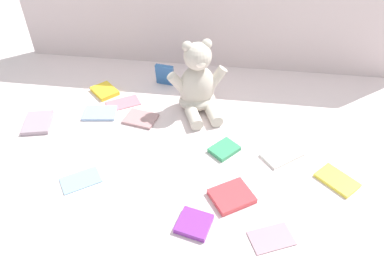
# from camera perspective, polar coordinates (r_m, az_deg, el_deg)

# --- Properties ---
(ground_plane) EXTENTS (3.20, 3.20, 0.00)m
(ground_plane) POSITION_cam_1_polar(r_m,az_deg,el_deg) (1.35, 0.86, -0.57)
(ground_plane) COLOR silver
(backdrop_drape) EXTENTS (1.72, 0.03, 0.58)m
(backdrop_drape) POSITION_cam_1_polar(r_m,az_deg,el_deg) (1.62, 3.26, 18.87)
(backdrop_drape) COLOR beige
(backdrop_drape) RESTS_ON ground_plane
(teddy_bear) EXTENTS (0.23, 0.24, 0.28)m
(teddy_bear) POSITION_cam_1_polar(r_m,az_deg,el_deg) (1.40, 0.90, 6.69)
(teddy_bear) COLOR beige
(teddy_bear) RESTS_ON ground_plane
(book_case_0) EXTENTS (0.11, 0.10, 0.02)m
(book_case_0) POSITION_cam_1_polar(r_m,az_deg,el_deg) (1.06, 0.32, -14.63)
(book_case_0) COLOR purple
(book_case_0) RESTS_ON ground_plane
(book_case_1) EXTENTS (0.13, 0.13, 0.02)m
(book_case_1) POSITION_cam_1_polar(r_m,az_deg,el_deg) (1.58, -13.40, 5.61)
(book_case_1) COLOR yellow
(book_case_1) RESTS_ON ground_plane
(book_case_2) EXTENTS (0.12, 0.15, 0.02)m
(book_case_2) POSITION_cam_1_polar(r_m,az_deg,el_deg) (1.49, -22.80, 0.76)
(book_case_2) COLOR #9E8998
(book_case_2) RESTS_ON ground_plane
(book_case_3) EXTENTS (0.14, 0.14, 0.01)m
(book_case_3) POSITION_cam_1_polar(r_m,az_deg,el_deg) (1.25, 21.58, -7.54)
(book_case_3) COLOR yellow
(book_case_3) RESTS_ON ground_plane
(book_case_4) EXTENTS (0.16, 0.15, 0.01)m
(book_case_4) POSITION_cam_1_polar(r_m,az_deg,el_deg) (1.29, 13.80, -4.04)
(book_case_4) COLOR silver
(book_case_4) RESTS_ON ground_plane
(book_case_5) EXTENTS (0.13, 0.10, 0.01)m
(book_case_5) POSITION_cam_1_polar(r_m,az_deg,el_deg) (1.47, -14.12, 2.25)
(book_case_5) COLOR #8DADD2
(book_case_5) RESTS_ON ground_plane
(book_case_6) EXTENTS (0.14, 0.13, 0.01)m
(book_case_6) POSITION_cam_1_polar(r_m,az_deg,el_deg) (1.22, -16.90, -7.69)
(book_case_6) COLOR #88B1CD
(book_case_6) RESTS_ON ground_plane
(book_case_7) EXTENTS (0.08, 0.04, 0.09)m
(book_case_7) POSITION_cam_1_polar(r_m,az_deg,el_deg) (1.58, -4.23, 8.23)
(book_case_7) COLOR #2E61A3
(book_case_7) RESTS_ON ground_plane
(book_case_8) EXTENTS (0.15, 0.15, 0.02)m
(book_case_8) POSITION_cam_1_polar(r_m,az_deg,el_deg) (1.13, 6.17, -10.48)
(book_case_8) COLOR #D93D44
(book_case_8) RESTS_ON ground_plane
(book_case_9) EXTENTS (0.12, 0.12, 0.02)m
(book_case_9) POSITION_cam_1_polar(r_m,az_deg,el_deg) (1.27, 5.04, -3.31)
(book_case_9) COLOR #379863
(book_case_9) RESTS_ON ground_plane
(book_case_10) EXTENTS (0.15, 0.13, 0.01)m
(book_case_10) POSITION_cam_1_polar(r_m,az_deg,el_deg) (1.51, -10.67, 3.85)
(book_case_10) COLOR #C17584
(book_case_10) RESTS_ON ground_plane
(book_case_11) EXTENTS (0.13, 0.11, 0.01)m
(book_case_11) POSITION_cam_1_polar(r_m,az_deg,el_deg) (1.41, -7.97, 1.44)
(book_case_11) COLOR #AC8183
(book_case_11) RESTS_ON ground_plane
(book_case_12) EXTENTS (0.14, 0.12, 0.01)m
(book_case_12) POSITION_cam_1_polar(r_m,az_deg,el_deg) (1.07, 12.22, -16.32)
(book_case_12) COLOR #A77B8A
(book_case_12) RESTS_ON ground_plane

